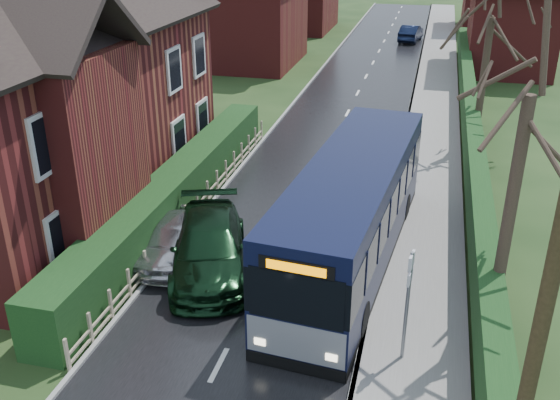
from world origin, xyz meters
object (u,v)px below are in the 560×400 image
(brick_house, at_px, (26,80))
(bus, at_px, (351,214))
(car_silver, at_px, (175,239))
(car_green, at_px, (209,247))
(bus_stop_sign, at_px, (408,292))
(telegraph_pole, at_px, (530,376))

(brick_house, xyz_separation_m, bus, (10.93, -1.50, -2.82))
(bus, height_order, car_silver, bus)
(brick_house, distance_m, car_green, 8.52)
(car_green, bearing_deg, bus_stop_sign, -44.93)
(bus, relative_size, car_green, 2.07)
(telegraph_pole, bearing_deg, bus, 117.20)
(brick_house, xyz_separation_m, telegraph_pole, (14.53, -9.78, -0.97))
(brick_house, xyz_separation_m, car_silver, (5.93, -2.49, -3.74))
(bus, distance_m, car_silver, 5.18)
(car_silver, xyz_separation_m, bus_stop_sign, (6.80, -3.14, 1.25))
(bus_stop_sign, bearing_deg, car_silver, 163.83)
(brick_house, bearing_deg, telegraph_pole, -33.92)
(telegraph_pole, bearing_deg, brick_house, 149.75)
(car_silver, relative_size, telegraph_pole, 0.55)
(telegraph_pole, bearing_deg, bus_stop_sign, 117.17)
(brick_house, distance_m, bus_stop_sign, 14.15)
(bus, distance_m, car_green, 4.13)
(car_silver, height_order, bus_stop_sign, bus_stop_sign)
(car_silver, bearing_deg, car_green, -21.83)
(car_green, bearing_deg, brick_house, 139.00)
(bus, xyz_separation_m, bus_stop_sign, (1.80, -4.14, 0.33))
(car_silver, relative_size, bus_stop_sign, 1.30)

